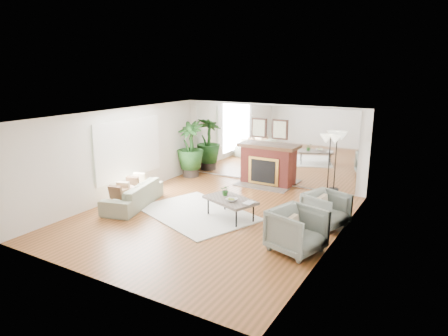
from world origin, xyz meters
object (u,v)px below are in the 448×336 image
Objects in this scene: potted_ficus at (190,147)px; floor_lamp at (330,144)px; fireplace at (266,164)px; armchair_front at (297,231)px; coffee_table at (230,200)px; sofa at (133,195)px; side_table at (123,191)px; armchair_back at (326,210)px.

potted_ficus reaches higher than floor_lamp.
fireplace is 2.12× the size of armchair_front.
sofa is (-2.69, -0.47, -0.17)m from coffee_table.
armchair_front is at bearing -57.97° from fireplace.
side_table is (-2.26, -3.89, -0.16)m from fireplace.
potted_ficus is (-5.20, 2.01, 0.59)m from armchair_back.
sofa is at bearing 101.83° from armchair_front.
side_table is 0.34× the size of potted_ficus.
coffee_table is 3.47m from floor_lamp.
coffee_table is at bearing 16.05° from side_table.
fireplace is 1.15× the size of floor_lamp.
side_table is 3.57m from potted_ficus.
sofa is at bearing -83.20° from potted_ficus.
coffee_table is at bearing 83.37° from armchair_front.
armchair_back is 1.59m from armchair_front.
armchair_front is at bearing -0.90° from side_table.
floor_lamp is (4.60, 0.20, 0.52)m from potted_ficus.
fireplace is at bearing 98.73° from coffee_table.
armchair_back is at bearing -21.17° from potted_ficus.
armchair_back is (2.60, -2.38, -0.26)m from fireplace.
floor_lamp reaches higher than armchair_back.
sofa is (-2.22, -3.56, -0.36)m from fireplace.
coffee_table is 2.74m from sofa.
fireplace is 2.18m from floor_lamp.
armchair_front reaches higher than armchair_back.
potted_ficus reaches higher than sofa.
armchair_back is at bearing 18.78° from coffee_table.
fireplace is at bearing 7.94° from potted_ficus.
fireplace is at bearing 48.67° from armchair_front.
sofa is 2.36× the size of armchair_back.
floor_lamp is (1.52, 2.94, 1.05)m from coffee_table.
sofa is 4.96m from armchair_back.
armchair_back is at bearing 17.25° from side_table.
armchair_back reaches higher than sofa.
coffee_table is 0.79× the size of potted_ficus.
fireplace is at bearing 133.34° from sofa.
potted_ficus is at bearing 71.33° from armchair_front.
floor_lamp is (-0.48, 3.80, 1.08)m from armchair_front.
sofa is at bearing -170.20° from coffee_table.
armchair_front is at bearing -164.57° from armchair_back.
potted_ficus is at bearing 172.04° from sofa.
armchair_back is 5.61m from potted_ficus.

